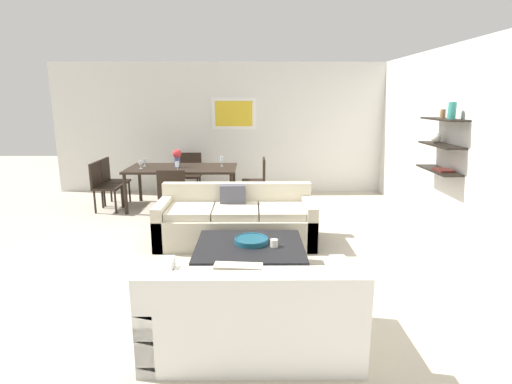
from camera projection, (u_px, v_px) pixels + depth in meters
name	position (u px, v px, depth m)	size (l,w,h in m)	color
ground_plane	(233.00, 250.00, 5.40)	(18.00, 18.00, 0.00)	#BCB29E
back_wall_unit	(254.00, 128.00, 8.54)	(8.40, 0.09, 2.70)	silver
right_wall_shelf_unit	(448.00, 144.00, 5.70)	(0.34, 8.20, 2.70)	silver
sofa_beige	(236.00, 222.00, 5.66)	(2.15, 0.90, 0.78)	beige
loveseat_white	(252.00, 314.00, 3.25)	(1.67, 0.90, 0.78)	white
coffee_table	(250.00, 261.00, 4.57)	(1.20, 1.04, 0.38)	black
decorative_bowl	(252.00, 240.00, 4.58)	(0.39, 0.39, 0.06)	navy
candle_jar	(274.00, 243.00, 4.46)	(0.09, 0.09, 0.08)	silver
dining_table	(182.00, 171.00, 7.37)	(1.96, 1.04, 0.75)	black
dining_chair_left_far	(111.00, 178.00, 7.63)	(0.44, 0.44, 0.88)	black
dining_chair_foot	(173.00, 192.00, 6.51)	(0.44, 0.44, 0.88)	black
dining_chair_right_far	(258.00, 178.00, 7.65)	(0.44, 0.44, 0.88)	black
dining_chair_left_near	(102.00, 183.00, 7.18)	(0.44, 0.44, 0.88)	black
dining_chair_head	(190.00, 172.00, 8.31)	(0.44, 0.44, 0.88)	black
wine_glass_right_far	(222.00, 160.00, 7.46)	(0.06, 0.06, 0.18)	silver
wine_glass_left_far	(144.00, 161.00, 7.46)	(0.06, 0.06, 0.14)	silver
wine_glass_left_near	(141.00, 163.00, 7.21)	(0.06, 0.06, 0.15)	silver
wine_glass_foot	(177.00, 165.00, 6.89)	(0.06, 0.06, 0.17)	silver
centerpiece_vase	(177.00, 156.00, 7.31)	(0.16, 0.16, 0.33)	#4C518C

